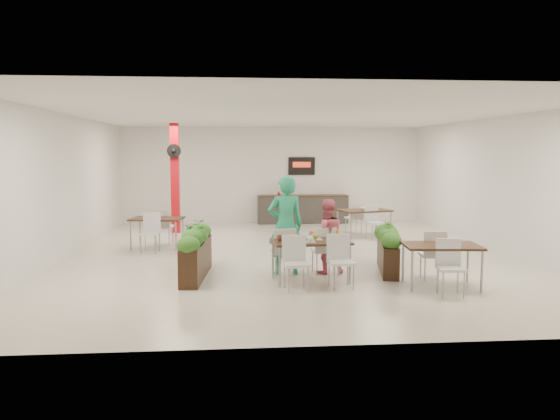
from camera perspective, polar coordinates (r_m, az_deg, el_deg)
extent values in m
plane|color=beige|center=(12.66, 1.08, -4.69)|extent=(12.00, 12.00, 0.00)
cube|color=white|center=(18.43, -0.84, 3.68)|extent=(10.00, 0.10, 3.20)
cube|color=white|center=(6.54, 6.55, -0.59)|extent=(10.00, 0.10, 3.20)
cube|color=white|center=(12.94, -21.53, 2.27)|extent=(0.10, 12.00, 3.20)
cube|color=white|center=(13.90, 22.09, 2.48)|extent=(0.10, 12.00, 3.20)
cube|color=white|center=(12.47, 1.11, 9.92)|extent=(10.00, 12.00, 0.04)
cube|color=#B50C15|center=(16.28, -10.90, 3.26)|extent=(0.25, 0.25, 3.20)
cylinder|color=black|center=(16.08, -11.02, 6.08)|extent=(0.40, 0.06, 0.40)
sphere|color=black|center=(16.04, -11.04, 6.08)|extent=(0.12, 0.12, 0.12)
cube|color=#2C2A27|center=(18.26, 2.37, 0.03)|extent=(3.00, 0.60, 0.90)
cube|color=black|center=(18.22, 2.38, 1.50)|extent=(3.00, 0.62, 0.04)
cube|color=black|center=(18.48, 2.27, 4.61)|extent=(0.90, 0.04, 0.60)
cube|color=red|center=(18.45, 2.29, 4.76)|extent=(0.60, 0.02, 0.18)
imported|color=#A31E1B|center=(18.13, -0.13, 1.85)|extent=(0.09, 0.09, 0.19)
imported|color=gold|center=(18.15, 0.66, 1.82)|extent=(0.13, 0.13, 0.17)
cube|color=black|center=(9.97, 3.23, -3.34)|extent=(1.47, 0.94, 0.04)
cylinder|color=gray|center=(9.58, -0.04, -6.00)|extent=(0.04, 0.04, 0.71)
cylinder|color=gray|center=(9.89, 7.31, -5.67)|extent=(0.04, 0.04, 0.71)
cylinder|color=gray|center=(10.23, -0.74, -5.22)|extent=(0.04, 0.04, 0.71)
cylinder|color=gray|center=(10.52, 6.17, -4.94)|extent=(0.04, 0.04, 0.71)
cube|color=white|center=(10.51, 0.31, -4.40)|extent=(0.46, 0.46, 0.05)
cube|color=white|center=(10.28, 0.51, -3.21)|extent=(0.42, 0.08, 0.45)
cylinder|color=gray|center=(10.75, 1.03, -5.44)|extent=(0.02, 0.02, 0.43)
cylinder|color=gray|center=(10.69, -0.76, -5.50)|extent=(0.02, 0.02, 0.43)
cylinder|color=gray|center=(10.43, 1.41, -5.80)|extent=(0.02, 0.02, 0.43)
cylinder|color=gray|center=(10.36, -0.44, -5.87)|extent=(0.02, 0.02, 0.43)
cube|color=white|center=(10.69, 4.54, -4.24)|extent=(0.46, 0.46, 0.05)
cube|color=white|center=(10.47, 4.82, -3.07)|extent=(0.42, 0.08, 0.45)
cylinder|color=gray|center=(10.94, 5.16, -5.26)|extent=(0.02, 0.02, 0.43)
cylinder|color=gray|center=(10.85, 3.42, -5.34)|extent=(0.02, 0.02, 0.43)
cylinder|color=gray|center=(10.62, 5.66, -5.61)|extent=(0.02, 0.02, 0.43)
cylinder|color=gray|center=(10.53, 3.87, -5.70)|extent=(0.02, 0.02, 0.43)
cube|color=white|center=(9.36, 1.71, -5.70)|extent=(0.46, 0.46, 0.05)
cube|color=white|center=(9.49, 1.47, -3.99)|extent=(0.42, 0.08, 0.45)
cylinder|color=gray|center=(9.21, 0.89, -7.38)|extent=(0.02, 0.02, 0.43)
cylinder|color=gray|center=(9.28, 2.96, -7.28)|extent=(0.02, 0.02, 0.43)
cylinder|color=gray|center=(9.54, 0.48, -6.92)|extent=(0.02, 0.02, 0.43)
cylinder|color=gray|center=(9.60, 2.48, -6.83)|extent=(0.02, 0.02, 0.43)
cube|color=white|center=(9.56, 6.42, -5.49)|extent=(0.46, 0.46, 0.05)
cube|color=white|center=(9.69, 6.11, -3.82)|extent=(0.42, 0.08, 0.45)
cylinder|color=gray|center=(9.40, 5.71, -7.14)|extent=(0.02, 0.02, 0.43)
cylinder|color=gray|center=(9.50, 7.69, -7.03)|extent=(0.02, 0.02, 0.43)
cylinder|color=gray|center=(9.72, 5.14, -6.70)|extent=(0.02, 0.02, 0.43)
cylinder|color=gray|center=(9.81, 7.07, -6.59)|extent=(0.02, 0.02, 0.43)
cube|color=white|center=(9.79, 1.38, -3.34)|extent=(0.33, 0.33, 0.01)
ellipsoid|color=#A05A28|center=(9.78, 1.38, -2.92)|extent=(0.22, 0.22, 0.13)
cube|color=white|center=(10.10, 3.62, -3.06)|extent=(0.28, 0.28, 0.01)
ellipsoid|color=orange|center=(10.09, 3.62, -2.72)|extent=(0.18, 0.18, 0.11)
cube|color=white|center=(9.95, 5.63, -3.22)|extent=(0.28, 0.28, 0.01)
ellipsoid|color=#4D190F|center=(9.94, 5.64, -2.90)|extent=(0.16, 0.16, 0.10)
cube|color=white|center=(9.78, 3.20, -3.36)|extent=(0.20, 0.20, 0.01)
ellipsoid|color=white|center=(9.77, 3.20, -3.11)|extent=(0.12, 0.12, 0.07)
cylinder|color=orange|center=(10.24, 6.02, -2.58)|extent=(0.07, 0.07, 0.15)
imported|color=brown|center=(9.94, 0.01, -2.96)|extent=(0.12, 0.12, 0.10)
imported|color=#27A978|center=(10.53, 0.58, -1.61)|extent=(0.74, 0.52, 1.90)
imported|color=#EE6981|center=(10.67, 4.87, -2.76)|extent=(0.76, 0.62, 1.45)
cube|color=black|center=(10.47, -8.74, -5.14)|extent=(0.50, 2.04, 0.67)
ellipsoid|color=#1F5B1A|center=(9.55, -9.55, -3.44)|extent=(0.40, 0.40, 0.32)
ellipsoid|color=#1F5B1A|center=(9.97, -9.15, -3.04)|extent=(0.40, 0.40, 0.32)
ellipsoid|color=#1F5B1A|center=(10.39, -8.78, -2.67)|extent=(0.40, 0.40, 0.32)
ellipsoid|color=#1F5B1A|center=(10.81, -8.44, -2.32)|extent=(0.40, 0.40, 0.32)
ellipsoid|color=#1F5B1A|center=(11.24, -8.13, -2.01)|extent=(0.40, 0.40, 0.32)
imported|color=#1F5B1A|center=(10.38, -8.79, -2.13)|extent=(0.39, 0.34, 0.44)
cube|color=black|center=(11.08, 11.18, -4.76)|extent=(0.65, 1.82, 0.60)
ellipsoid|color=#1F5B1A|center=(10.28, 11.56, -3.24)|extent=(0.40, 0.40, 0.32)
ellipsoid|color=#1F5B1A|center=(10.64, 11.39, -2.92)|extent=(0.40, 0.40, 0.32)
ellipsoid|color=#1F5B1A|center=(11.01, 11.22, -2.62)|extent=(0.40, 0.40, 0.32)
ellipsoid|color=#1F5B1A|center=(11.38, 11.07, -2.34)|extent=(0.40, 0.40, 0.32)
ellipsoid|color=#1F5B1A|center=(11.75, 10.92, -2.07)|extent=(0.40, 0.40, 0.32)
imported|color=#1F5B1A|center=(11.00, 11.23, -2.23)|extent=(0.22, 0.22, 0.39)
cube|color=black|center=(13.77, -12.73, -0.89)|extent=(1.34, 1.00, 0.04)
cylinder|color=gray|center=(13.66, -15.35, -2.60)|extent=(0.04, 0.04, 0.71)
cylinder|color=gray|center=(13.33, -10.83, -2.70)|extent=(0.04, 0.04, 0.71)
cylinder|color=gray|center=(14.31, -14.43, -2.19)|extent=(0.04, 0.04, 0.71)
cylinder|color=gray|center=(14.00, -10.11, -2.27)|extent=(0.04, 0.04, 0.71)
cube|color=white|center=(14.37, -12.02, -1.72)|extent=(0.48, 0.48, 0.05)
cube|color=white|center=(14.16, -12.26, -0.82)|extent=(0.42, 0.10, 0.45)
cylinder|color=gray|center=(14.52, -11.18, -2.56)|extent=(0.02, 0.02, 0.43)
cylinder|color=gray|center=(14.61, -12.47, -2.53)|extent=(0.02, 0.02, 0.43)
cylinder|color=gray|center=(14.20, -11.53, -2.76)|extent=(0.02, 0.02, 0.43)
cylinder|color=gray|center=(14.29, -12.85, -2.73)|extent=(0.02, 0.02, 0.43)
cube|color=white|center=(13.23, -13.44, -2.41)|extent=(0.48, 0.48, 0.05)
cube|color=white|center=(13.38, -13.22, -1.23)|extent=(0.42, 0.10, 0.45)
cylinder|color=gray|center=(13.16, -14.34, -3.51)|extent=(0.02, 0.02, 0.43)
cylinder|color=gray|center=(13.06, -12.92, -3.55)|extent=(0.02, 0.02, 0.43)
cylinder|color=gray|center=(13.48, -13.89, -3.28)|extent=(0.02, 0.02, 0.43)
cylinder|color=gray|center=(13.38, -12.50, -3.31)|extent=(0.02, 0.02, 0.43)
imported|color=white|center=(13.76, -12.73, -0.70)|extent=(0.22, 0.22, 0.05)
cube|color=black|center=(15.54, 8.78, -0.04)|extent=(1.58, 1.26, 0.04)
cylinder|color=gray|center=(14.94, 7.39, -1.71)|extent=(0.04, 0.04, 0.71)
cylinder|color=gray|center=(15.56, 11.50, -1.47)|extent=(0.04, 0.04, 0.71)
cylinder|color=gray|center=(15.64, 6.03, -1.35)|extent=(0.04, 0.04, 0.71)
cylinder|color=gray|center=(16.24, 10.00, -1.14)|extent=(0.04, 0.04, 0.71)
cube|color=white|center=(16.10, 7.72, -0.82)|extent=(0.52, 0.52, 0.05)
cube|color=white|center=(15.90, 8.05, 0.00)|extent=(0.42, 0.15, 0.45)
cylinder|color=gray|center=(16.35, 7.95, -1.55)|extent=(0.02, 0.02, 0.43)
cylinder|color=gray|center=(16.20, 6.89, -1.61)|extent=(0.02, 0.02, 0.43)
cylinder|color=gray|center=(16.06, 8.53, -1.70)|extent=(0.02, 0.02, 0.43)
cylinder|color=gray|center=(15.90, 7.45, -1.76)|extent=(0.02, 0.02, 0.43)
cube|color=white|center=(15.06, 9.87, -1.33)|extent=(0.52, 0.52, 0.05)
cube|color=white|center=(15.19, 9.53, -0.31)|extent=(0.42, 0.15, 0.45)
cylinder|color=gray|center=(14.86, 9.62, -2.33)|extent=(0.02, 0.02, 0.43)
cylinder|color=gray|center=(15.03, 10.75, -2.26)|extent=(0.02, 0.02, 0.43)
cylinder|color=gray|center=(15.15, 8.98, -2.16)|extent=(0.02, 0.02, 0.43)
cylinder|color=gray|center=(15.32, 10.09, -2.09)|extent=(0.02, 0.02, 0.43)
imported|color=white|center=(15.54, 8.78, 0.13)|extent=(0.22, 0.22, 0.05)
cube|color=black|center=(9.95, 16.53, -3.60)|extent=(1.38, 0.99, 0.04)
cylinder|color=gray|center=(9.52, 13.62, -6.24)|extent=(0.04, 0.04, 0.71)
cylinder|color=gray|center=(9.84, 20.34, -6.06)|extent=(0.04, 0.04, 0.71)
cylinder|color=gray|center=(10.23, 12.74, -5.37)|extent=(0.04, 0.04, 0.71)
cylinder|color=gray|center=(10.53, 19.03, -5.24)|extent=(0.04, 0.04, 0.71)
cube|color=white|center=(10.57, 15.63, -4.57)|extent=(0.46, 0.46, 0.05)
cube|color=white|center=(10.34, 15.93, -3.39)|extent=(0.42, 0.08, 0.45)
cylinder|color=gray|center=(10.81, 16.25, -5.61)|extent=(0.02, 0.02, 0.43)
cylinder|color=gray|center=(10.73, 14.49, -5.65)|extent=(0.02, 0.02, 0.43)
cylinder|color=gray|center=(10.49, 16.73, -5.98)|extent=(0.02, 0.02, 0.43)
cylinder|color=gray|center=(10.41, 14.91, -6.02)|extent=(0.02, 0.02, 0.43)
cube|color=white|center=(9.43, 17.43, -5.88)|extent=(0.46, 0.46, 0.05)
cube|color=white|center=(9.56, 17.16, -4.19)|extent=(0.42, 0.08, 0.45)
cylinder|color=gray|center=(9.28, 16.66, -7.54)|extent=(0.02, 0.02, 0.43)
cylinder|color=gray|center=(9.37, 18.68, -7.47)|extent=(0.02, 0.02, 0.43)
cylinder|color=gray|center=(9.59, 16.12, -7.08)|extent=(0.02, 0.02, 0.43)
cylinder|color=gray|center=(9.69, 18.08, -7.01)|extent=(0.02, 0.02, 0.43)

